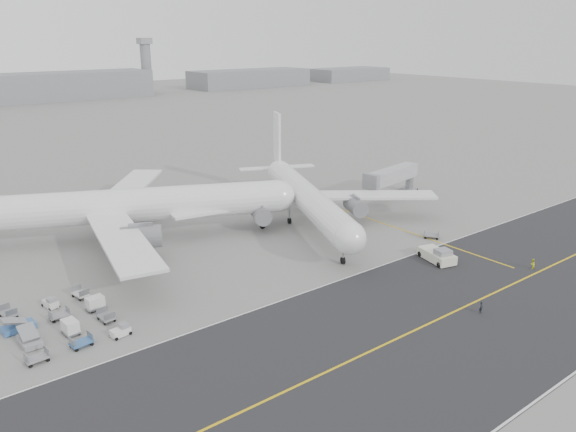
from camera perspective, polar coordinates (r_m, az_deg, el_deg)
ground at (r=77.63m, az=0.58°, el=-7.25°), size 700.00×700.00×0.00m
taxiway at (r=69.57m, az=13.37°, el=-10.94°), size 220.00×59.00×0.03m
horizon_buildings at (r=325.11m, az=-25.08°, el=10.48°), size 520.00×28.00×28.00m
control_tower at (r=351.13m, az=-14.22°, el=14.70°), size 7.00×7.00×31.25m
airliner_a at (r=97.50m, az=-16.24°, el=1.00°), size 55.06×53.70×20.21m
airliner_b at (r=102.00m, az=1.79°, el=2.00°), size 46.76×47.82×17.43m
pushback_tug at (r=88.83m, az=14.94°, el=-3.87°), size 4.38×8.19×2.31m
jet_bridge at (r=120.22m, az=10.54°, el=3.94°), size 17.53×6.12×6.54m
gse_cluster at (r=73.12m, az=-21.83°, el=-10.33°), size 18.17×21.34×1.80m
stray_dolly at (r=98.75m, az=14.32°, el=-2.18°), size 2.79×2.99×1.57m
ground_crew_a at (r=74.47m, az=19.03°, el=-8.78°), size 0.68×0.57×1.58m
ground_crew_b at (r=90.61m, az=23.58°, el=-4.49°), size 0.78×0.62×1.57m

